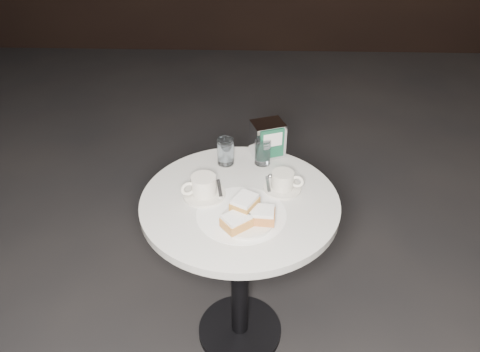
% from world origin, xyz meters
% --- Properties ---
extents(ground, '(7.00, 7.00, 0.00)m').
position_xyz_m(ground, '(0.00, 0.00, 0.00)').
color(ground, black).
rests_on(ground, ground).
extents(cafe_table, '(0.70, 0.70, 0.74)m').
position_xyz_m(cafe_table, '(0.00, 0.00, 0.55)').
color(cafe_table, black).
rests_on(cafe_table, ground).
extents(sugar_spill, '(0.31, 0.31, 0.00)m').
position_xyz_m(sugar_spill, '(0.01, -0.08, 0.75)').
color(sugar_spill, white).
rests_on(sugar_spill, cafe_table).
extents(beignet_plate, '(0.22, 0.22, 0.09)m').
position_xyz_m(beignet_plate, '(0.03, -0.13, 0.78)').
color(beignet_plate, silver).
rests_on(beignet_plate, cafe_table).
extents(coffee_cup_left, '(0.20, 0.20, 0.08)m').
position_xyz_m(coffee_cup_left, '(-0.13, 0.02, 0.78)').
color(coffee_cup_left, silver).
rests_on(coffee_cup_left, cafe_table).
extents(coffee_cup_right, '(0.16, 0.16, 0.07)m').
position_xyz_m(coffee_cup_right, '(0.15, 0.07, 0.78)').
color(coffee_cup_right, beige).
rests_on(coffee_cup_right, cafe_table).
extents(water_glass_left, '(0.07, 0.07, 0.10)m').
position_xyz_m(water_glass_left, '(-0.06, 0.23, 0.80)').
color(water_glass_left, silver).
rests_on(water_glass_left, cafe_table).
extents(water_glass_right, '(0.07, 0.07, 0.10)m').
position_xyz_m(water_glass_right, '(0.08, 0.23, 0.79)').
color(water_glass_right, white).
rests_on(water_glass_right, cafe_table).
extents(napkin_dispenser, '(0.15, 0.13, 0.14)m').
position_xyz_m(napkin_dispenser, '(0.10, 0.30, 0.82)').
color(napkin_dispenser, silver).
rests_on(napkin_dispenser, cafe_table).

